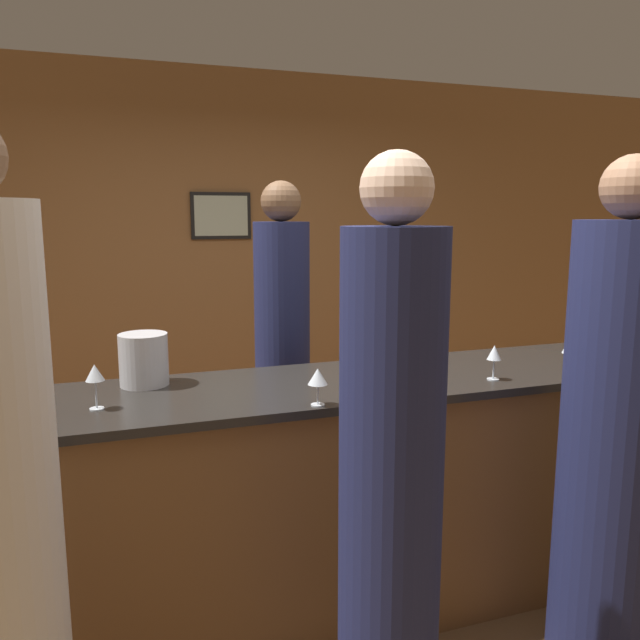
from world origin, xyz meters
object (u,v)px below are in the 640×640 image
Objects in this scene: guest_0 at (390,495)px; wine_bottle_0 at (611,333)px; bartender at (283,376)px; guest_2 at (612,447)px; ice_bucket at (144,359)px.

guest_0 is 1.85m from wine_bottle_0.
bartender is at bearing 157.86° from wine_bottle_0.
guest_2 is (0.87, -1.38, -0.00)m from bartender.
guest_0 reaches higher than bartender.
wine_bottle_0 is 1.28× the size of ice_bucket.
guest_2 is 9.08× the size of ice_bucket.
bartender is 6.96× the size of wine_bottle_0.
wine_bottle_0 is at bearing -3.98° from ice_bucket.
bartender is 1.47m from guest_0.
guest_0 is at bearing 87.26° from bartender.
guest_2 is 1.85m from ice_bucket.
wine_bottle_0 is (1.56, -0.63, 0.25)m from bartender.
wine_bottle_0 is at bearing 27.16° from guest_0.
guest_0 is at bearing -174.44° from guest_2.
bartender is at bearing 87.26° from guest_0.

